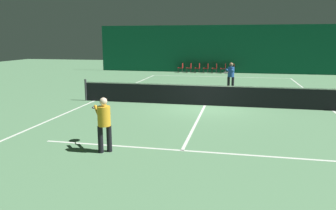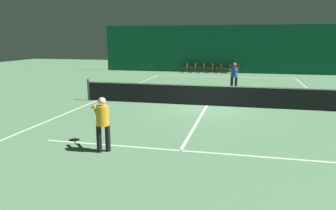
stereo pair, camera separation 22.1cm
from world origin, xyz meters
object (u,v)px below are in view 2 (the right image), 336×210
at_px(player_far, 234,75).
at_px(courtside_chair_6, 237,68).
at_px(courtside_chair_0, 186,67).
at_px(courtside_chair_4, 220,68).
at_px(courtside_chair_5, 228,68).
at_px(courtside_chair_3, 211,68).
at_px(courtside_chair_2, 202,67).
at_px(player_near, 102,120).
at_px(tennis_net, 207,95).
at_px(courtside_chair_1, 194,67).

xyz_separation_m(player_far, courtside_chair_6, (-0.04, 10.00, -0.48)).
relative_size(player_far, courtside_chair_0, 1.97).
distance_m(courtside_chair_4, courtside_chair_6, 1.55).
xyz_separation_m(courtside_chair_5, courtside_chair_6, (0.77, 0.00, 0.00)).
bearing_deg(courtside_chair_5, courtside_chair_3, -90.00).
relative_size(courtside_chair_2, courtside_chair_4, 1.00).
height_order(player_far, courtside_chair_0, player_far).
bearing_deg(player_near, courtside_chair_6, -41.97).
distance_m(tennis_net, player_near, 7.22).
relative_size(courtside_chair_1, courtside_chair_4, 1.00).
relative_size(courtside_chair_1, courtside_chair_5, 1.00).
xyz_separation_m(courtside_chair_0, courtside_chair_5, (3.87, 0.00, 0.00)).
bearing_deg(courtside_chair_4, player_near, -3.95).
bearing_deg(courtside_chair_2, player_near, 0.13).
bearing_deg(player_near, courtside_chair_3, -35.89).
distance_m(player_far, courtside_chair_6, 10.01).
xyz_separation_m(courtside_chair_2, courtside_chair_4, (1.55, 0.00, 0.00)).
bearing_deg(courtside_chair_1, courtside_chair_6, 90.00).
bearing_deg(courtside_chair_4, courtside_chair_3, -90.00).
height_order(player_near, courtside_chair_0, player_near).
bearing_deg(courtside_chair_0, courtside_chair_3, 90.00).
bearing_deg(courtside_chair_5, courtside_chair_2, -90.00).
bearing_deg(courtside_chair_0, courtside_chair_6, 90.00).
xyz_separation_m(player_near, player_far, (3.08, 11.67, 0.09)).
distance_m(player_near, courtside_chair_3, 21.68).
distance_m(player_near, courtside_chair_2, 21.67).
bearing_deg(courtside_chair_6, courtside_chair_3, -90.00).
xyz_separation_m(courtside_chair_0, courtside_chair_6, (4.64, 0.00, 0.00)).
xyz_separation_m(player_far, courtside_chair_3, (-2.36, 10.00, -0.48)).
distance_m(courtside_chair_4, courtside_chair_5, 0.77).
xyz_separation_m(tennis_net, courtside_chair_2, (-2.11, 14.76, -0.03)).
xyz_separation_m(courtside_chair_3, courtside_chair_5, (1.55, 0.00, 0.00)).
distance_m(courtside_chair_2, courtside_chair_5, 2.32).
distance_m(courtside_chair_0, courtside_chair_2, 1.55).
height_order(player_far, courtside_chair_1, player_far).
xyz_separation_m(tennis_net, courtside_chair_6, (0.99, 14.76, -0.03)).
bearing_deg(courtside_chair_5, player_far, 4.65).
distance_m(courtside_chair_5, courtside_chair_6, 0.77).
bearing_deg(courtside_chair_2, courtside_chair_5, 90.00).
height_order(courtside_chair_1, courtside_chair_6, same).
relative_size(courtside_chair_4, courtside_chair_6, 1.00).
height_order(player_far, courtside_chair_2, player_far).
xyz_separation_m(player_far, courtside_chair_1, (-3.91, 10.00, -0.48)).
distance_m(courtside_chair_1, courtside_chair_4, 2.32).
height_order(courtside_chair_0, courtside_chair_5, same).
bearing_deg(courtside_chair_0, courtside_chair_5, 90.00).
bearing_deg(tennis_net, courtside_chair_2, 98.13).
height_order(tennis_net, courtside_chair_0, tennis_net).
bearing_deg(courtside_chair_2, courtside_chair_4, 90.00).
xyz_separation_m(courtside_chair_2, courtside_chair_5, (2.32, 0.00, 0.00)).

